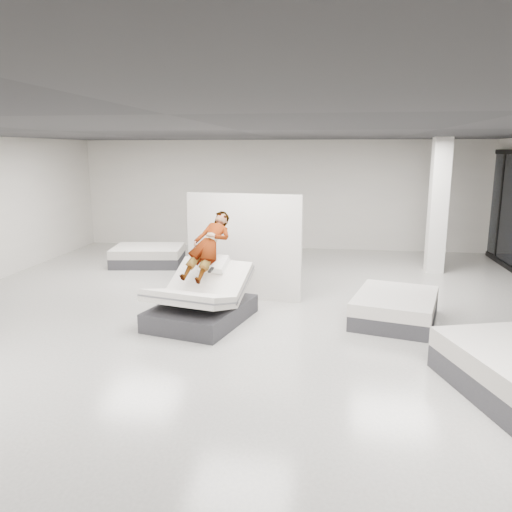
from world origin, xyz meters
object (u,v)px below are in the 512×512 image
divider_panel (244,247)px  column (438,206)px  person (209,255)px  hero_bed (201,302)px  flat_bed_left_far (148,256)px  flat_bed_right_far (395,308)px  remote (211,270)px

divider_panel → column: size_ratio=0.72×
person → column: bearing=55.5°
hero_bed → flat_bed_left_far: 4.76m
divider_panel → column: 5.13m
divider_panel → column: bearing=40.8°
flat_bed_right_far → column: 4.31m
remote → divider_panel: 1.61m
remote → person: bearing=122.2°
hero_bed → person: size_ratio=1.37×
hero_bed → remote: hero_bed is taller
divider_panel → person: bearing=-103.0°
remote → column: size_ratio=0.04×
divider_panel → flat_bed_left_far: size_ratio=1.21×
person → column: 6.18m
hero_bed → flat_bed_left_far: size_ratio=1.10×
remote → flat_bed_right_far: size_ratio=0.07×
remote → column: 6.36m
hero_bed → divider_panel: bearing=71.7°
flat_bed_right_far → hero_bed: bearing=-171.0°
flat_bed_right_far → flat_bed_left_far: 6.77m
flat_bed_left_far → person: bearing=-56.2°
flat_bed_right_far → flat_bed_left_far: (-5.75, 3.56, 0.00)m
person → remote: person is taller
person → divider_panel: (0.42, 1.18, -0.07)m
hero_bed → divider_panel: 1.71m
flat_bed_left_far → divider_panel: bearing=-41.4°
divider_panel → flat_bed_left_far: 4.01m
remote → flat_bed_left_far: (-2.66, 4.18, -0.71)m
hero_bed → flat_bed_left_far: bearing=121.0°
divider_panel → flat_bed_right_far: size_ratio=1.15×
remote → divider_panel: size_ratio=0.06×
divider_panel → remote: bearing=-94.0°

